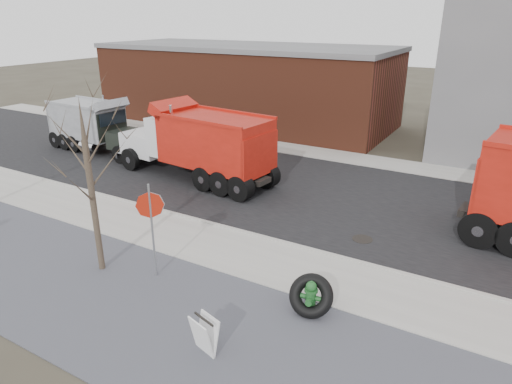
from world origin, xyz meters
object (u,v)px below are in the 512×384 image
Objects in this scene: fire_hydrant at (311,299)px; sandwich_board at (205,335)px; dump_truck_grey at (96,124)px; stop_sign at (151,215)px; dump_truck_red_b at (198,142)px; truck_tire at (311,296)px.

sandwich_board is (-1.46, -2.54, 0.05)m from fire_hydrant.
fire_hydrant is 1.04× the size of sandwich_board.
fire_hydrant is at bearing -22.13° from dump_truck_grey.
dump_truck_grey reaches higher than stop_sign.
dump_truck_red_b reaches higher than dump_truck_grey.
dump_truck_red_b reaches higher than fire_hydrant.
dump_truck_red_b is (-4.00, 7.46, -0.18)m from stop_sign.
sandwich_board is 11.89m from dump_truck_red_b.
dump_truck_red_b is at bearing 143.88° from sandwich_board.
stop_sign reaches higher than truck_tire.
truck_tire is at bearing 94.28° from fire_hydrant.
stop_sign is at bearing 124.53° from dump_truck_red_b.
stop_sign reaches higher than fire_hydrant.
fire_hydrant is 18.10m from dump_truck_grey.
sandwich_board is at bearing -31.43° from dump_truck_grey.
stop_sign is 8.46m from dump_truck_red_b.
fire_hydrant is 0.08m from truck_tire.
stop_sign is at bearing 177.86° from fire_hydrant.
sandwich_board is at bearing -49.74° from stop_sign.
stop_sign is (-4.62, -0.64, 1.45)m from truck_tire.
dump_truck_grey is at bearing 154.57° from truck_tire.
truck_tire is 0.44× the size of stop_sign.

